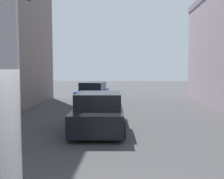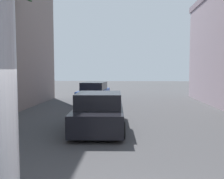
{
  "view_description": "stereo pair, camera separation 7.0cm",
  "coord_description": "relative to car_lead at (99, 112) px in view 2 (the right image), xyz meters",
  "views": [
    {
      "loc": [
        0.49,
        -2.83,
        2.49
      ],
      "look_at": [
        0.0,
        6.17,
        1.79
      ],
      "focal_mm": 40.0,
      "sensor_mm": 36.0,
      "label": 1
    },
    {
      "loc": [
        0.56,
        -2.82,
        2.49
      ],
      "look_at": [
        0.0,
        6.17,
        1.79
      ],
      "focal_mm": 40.0,
      "sensor_mm": 36.0,
      "label": 2
    }
  ],
  "objects": [
    {
      "name": "ground_plane",
      "position": [
        0.63,
        2.37,
        -0.7
      ],
      "size": [
        87.1,
        87.1,
        0.0
      ],
      "primitive_type": "plane",
      "color": "#424244"
    },
    {
      "name": "car_lead",
      "position": [
        0.0,
        0.0,
        0.0
      ],
      "size": [
        2.26,
        5.07,
        1.56
      ],
      "color": "black",
      "rests_on": "ground"
    },
    {
      "name": "car_far",
      "position": [
        -1.41,
        8.8,
        0.03
      ],
      "size": [
        2.21,
        4.87,
        1.56
      ],
      "color": "black",
      "rests_on": "ground"
    },
    {
      "name": "palm_tree_mid_left",
      "position": [
        -5.19,
        2.86,
        3.67
      ],
      "size": [
        3.02,
        2.97,
        7.02
      ],
      "color": "brown",
      "rests_on": "ground"
    }
  ]
}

